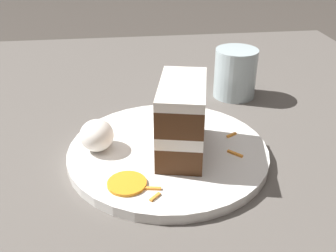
{
  "coord_description": "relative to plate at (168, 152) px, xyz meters",
  "views": [
    {
      "loc": [
        -0.46,
        0.02,
        0.35
      ],
      "look_at": [
        0.02,
        -0.04,
        0.08
      ],
      "focal_mm": 42.0,
      "sensor_mm": 36.0,
      "label": 1
    }
  ],
  "objects": [
    {
      "name": "ground_plane",
      "position": [
        -0.02,
        0.04,
        -0.04
      ],
      "size": [
        6.0,
        6.0,
        0.0
      ],
      "primitive_type": "plane",
      "color": "#38332D",
      "rests_on": "ground"
    },
    {
      "name": "dining_table",
      "position": [
        -0.02,
        0.04,
        -0.02
      ],
      "size": [
        1.3,
        1.15,
        0.03
      ],
      "primitive_type": "cube",
      "color": "#56514C",
      "rests_on": "ground"
    },
    {
      "name": "plate",
      "position": [
        0.0,
        0.0,
        0.0
      ],
      "size": [
        0.29,
        0.29,
        0.01
      ],
      "primitive_type": "cylinder",
      "color": "white",
      "rests_on": "dining_table"
    },
    {
      "name": "cake_slice",
      "position": [
        -0.01,
        -0.02,
        0.06
      ],
      "size": [
        0.14,
        0.09,
        0.1
      ],
      "rotation": [
        0.0,
        0.0,
        4.49
      ],
      "color": "#4C2D19",
      "rests_on": "plate"
    },
    {
      "name": "cream_dollop",
      "position": [
        0.01,
        0.1,
        0.03
      ],
      "size": [
        0.05,
        0.05,
        0.04
      ],
      "primitive_type": "ellipsoid",
      "color": "white",
      "rests_on": "plate"
    },
    {
      "name": "orange_garnish",
      "position": [
        -0.08,
        0.06,
        0.01
      ],
      "size": [
        0.05,
        0.05,
        0.0
      ],
      "primitive_type": "cylinder",
      "color": "orange",
      "rests_on": "plate"
    },
    {
      "name": "carrot_shreds_scatter",
      "position": [
        -0.05,
        -0.04,
        0.01
      ],
      "size": [
        0.15,
        0.15,
        0.0
      ],
      "color": "orange",
      "rests_on": "plate"
    },
    {
      "name": "drinking_glass",
      "position": [
        0.2,
        -0.15,
        0.03
      ],
      "size": [
        0.08,
        0.08,
        0.09
      ],
      "color": "silver",
      "rests_on": "dining_table"
    }
  ]
}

